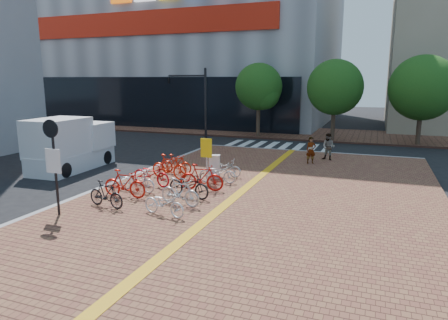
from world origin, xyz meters
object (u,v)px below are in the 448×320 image
at_px(bike_5, 176,164).
at_px(bike_9, 202,177).
at_px(bike_4, 169,167).
at_px(bike_0, 106,194).
at_px(bike_2, 137,181).
at_px(bike_6, 164,203).
at_px(pedestrian_a, 311,150).
at_px(bike_11, 224,168).
at_px(pedestrian_b, 329,147).
at_px(utility_box, 215,166).
at_px(yellow_sign, 206,152).
at_px(notice_sign, 53,156).
at_px(bike_8, 189,185).
at_px(bike_1, 125,184).
at_px(box_truck, 70,145).
at_px(bike_10, 218,173).
at_px(bike_3, 151,174).
at_px(traffic_light_pole, 188,94).
at_px(bike_7, 180,192).

xyz_separation_m(bike_5, bike_9, (2.43, -2.34, 0.08)).
relative_size(bike_4, bike_9, 1.02).
distance_m(bike_0, bike_2, 2.22).
bearing_deg(bike_6, pedestrian_a, -7.70).
height_order(bike_6, bike_11, bike_6).
bearing_deg(bike_2, pedestrian_b, -32.66).
xyz_separation_m(bike_6, utility_box, (-0.42, 5.62, 0.11)).
xyz_separation_m(yellow_sign, notice_sign, (-3.00, -6.13, 0.71)).
distance_m(bike_4, bike_8, 3.25).
xyz_separation_m(bike_1, box_truck, (-6.04, 3.78, 0.62)).
xyz_separation_m(bike_4, bike_8, (2.19, -2.40, -0.07)).
bearing_deg(bike_9, yellow_sign, 6.68).
relative_size(bike_10, pedestrian_b, 1.11).
xyz_separation_m(bike_4, bike_10, (2.42, 0.13, -0.13)).
bearing_deg(bike_3, utility_box, -34.46).
xyz_separation_m(bike_5, pedestrian_b, (6.69, 6.29, 0.29)).
distance_m(bike_6, traffic_light_pole, 14.08).
height_order(bike_3, bike_9, bike_9).
height_order(bike_9, traffic_light_pole, traffic_light_pole).
bearing_deg(bike_4, bike_5, 14.41).
relative_size(bike_2, traffic_light_pole, 0.33).
xyz_separation_m(bike_5, traffic_light_pole, (-2.65, 6.96, 3.22)).
distance_m(bike_10, pedestrian_a, 6.71).
xyz_separation_m(bike_8, traffic_light_pole, (-5.00, 10.37, 3.20)).
xyz_separation_m(bike_2, bike_11, (2.52, 3.71, -0.03)).
height_order(bike_3, bike_5, bike_3).
xyz_separation_m(bike_10, pedestrian_b, (4.11, 7.18, 0.32)).
bearing_deg(bike_0, pedestrian_a, -19.54).
bearing_deg(utility_box, pedestrian_b, 54.38).
relative_size(bike_5, notice_sign, 0.49).
relative_size(bike_0, yellow_sign, 0.82).
bearing_deg(bike_2, bike_11, -32.14).
distance_m(bike_2, bike_6, 3.44).
xyz_separation_m(bike_0, bike_6, (2.46, -0.05, -0.05)).
distance_m(bike_4, notice_sign, 6.27).
relative_size(bike_3, utility_box, 1.76).
distance_m(bike_1, bike_6, 2.92).
bearing_deg(bike_8, bike_6, -164.20).
bearing_deg(pedestrian_a, utility_box, -150.91).
bearing_deg(bike_3, traffic_light_pole, 24.31).
xyz_separation_m(bike_10, bike_11, (-0.12, 1.14, -0.02)).
distance_m(bike_0, pedestrian_a, 12.11).
height_order(bike_7, box_truck, box_truck).
distance_m(bike_9, utility_box, 2.26).
xyz_separation_m(bike_6, bike_10, (0.05, 4.83, 0.01)).
relative_size(bike_5, box_truck, 0.33).
height_order(bike_5, box_truck, box_truck).
xyz_separation_m(bike_3, traffic_light_pole, (-2.65, 9.33, 3.19)).
height_order(bike_2, bike_9, bike_9).
bearing_deg(yellow_sign, pedestrian_a, 56.46).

